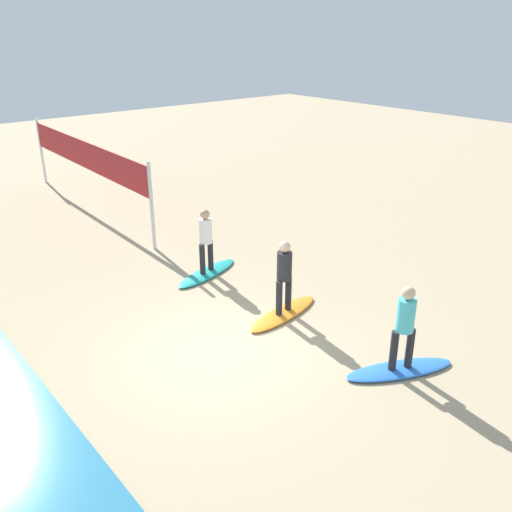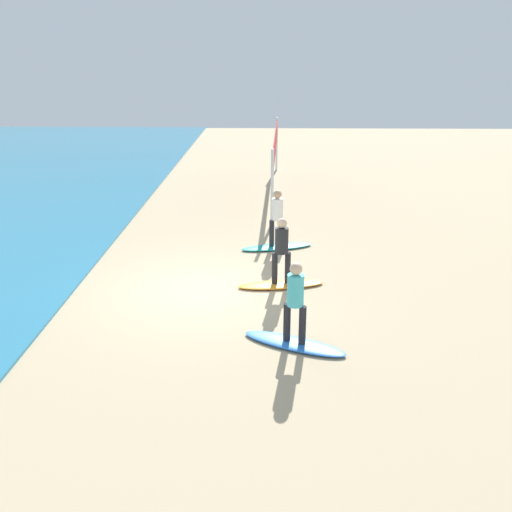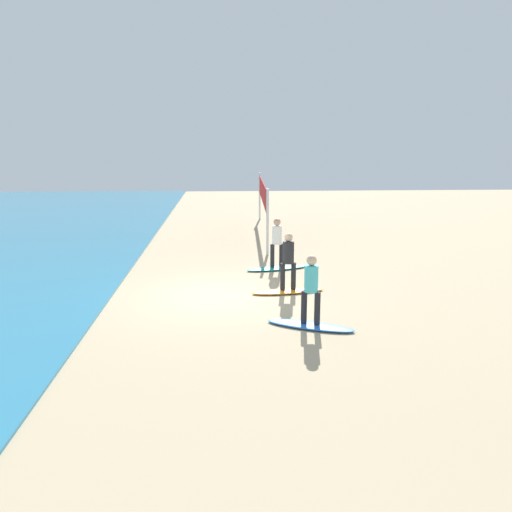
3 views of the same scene
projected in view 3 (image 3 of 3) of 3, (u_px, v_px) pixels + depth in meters
name	position (u px, v px, depth m)	size (l,w,h in m)	color
ground_plane	(220.00, 296.00, 15.18)	(60.00, 60.00, 0.00)	tan
surfboard_blue	(310.00, 325.00, 12.71)	(2.10, 0.56, 0.09)	blue
surfer_blue	(311.00, 285.00, 12.50)	(0.32, 0.43, 1.64)	#232328
surfboard_orange	(288.00, 291.00, 15.54)	(2.10, 0.56, 0.09)	orange
surfer_orange	(288.00, 257.00, 15.33)	(0.32, 0.46, 1.64)	#232328
surfboard_teal	(277.00, 268.00, 18.25)	(2.10, 0.56, 0.09)	teal
surfer_teal	(277.00, 239.00, 18.04)	(0.32, 0.45, 1.64)	#232328
volleyball_net	(263.00, 195.00, 24.56)	(9.10, 0.37, 2.50)	silver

